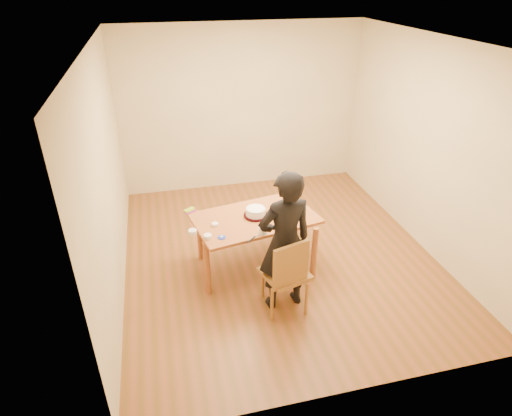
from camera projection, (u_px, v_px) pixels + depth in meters
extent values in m
cube|color=brown|center=(278.00, 253.00, 5.80)|extent=(4.00, 4.50, 0.00)
cube|color=silver|center=(284.00, 42.00, 4.48)|extent=(4.00, 4.50, 0.00)
cube|color=tan|center=(242.00, 109.00, 7.05)|extent=(4.00, 0.00, 2.70)
cube|color=tan|center=(107.00, 177.00, 4.73)|extent=(0.00, 4.50, 2.70)
cube|color=tan|center=(428.00, 147.00, 5.55)|extent=(0.00, 4.50, 2.70)
cube|color=brown|center=(255.00, 218.00, 5.17)|extent=(1.59, 1.12, 0.04)
cube|color=brown|center=(285.00, 274.00, 4.68)|extent=(0.57, 0.57, 0.04)
cylinder|color=#B40C2F|center=(256.00, 215.00, 5.18)|extent=(0.29, 0.29, 0.02)
cylinder|color=white|center=(256.00, 212.00, 5.15)|extent=(0.24, 0.24, 0.08)
ellipsoid|color=white|center=(256.00, 208.00, 5.13)|extent=(0.24, 0.24, 0.03)
cylinder|color=white|center=(263.00, 230.00, 4.82)|extent=(0.10, 0.10, 0.09)
cylinder|color=#1B30B2|center=(222.00, 237.00, 4.76)|extent=(0.09, 0.09, 0.01)
ellipsoid|color=white|center=(222.00, 236.00, 4.76)|extent=(0.04, 0.04, 0.02)
cylinder|color=white|center=(208.00, 236.00, 4.75)|extent=(0.09, 0.09, 0.04)
cylinder|color=white|center=(215.00, 224.00, 4.98)|extent=(0.07, 0.07, 0.04)
cylinder|color=white|center=(193.00, 232.00, 4.83)|extent=(0.09, 0.09, 0.04)
cube|color=#C12D99|center=(190.00, 211.00, 5.26)|extent=(0.15, 0.12, 0.02)
cube|color=#33931B|center=(189.00, 210.00, 5.26)|extent=(0.15, 0.13, 0.02)
cube|color=black|center=(251.00, 240.00, 4.72)|extent=(0.13, 0.12, 0.01)
imported|color=black|center=(285.00, 242.00, 4.53)|extent=(0.65, 0.46, 1.66)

